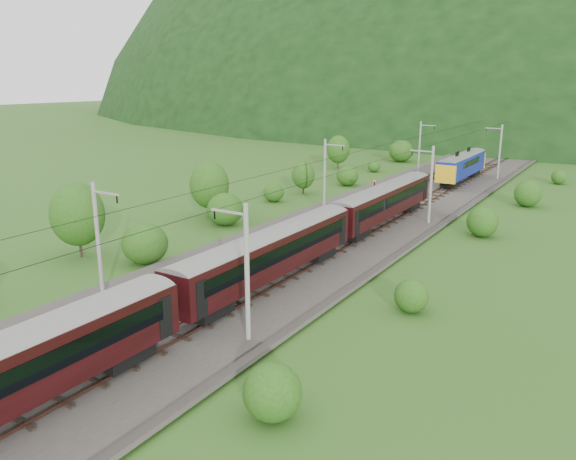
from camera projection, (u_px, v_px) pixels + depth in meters
The scene contains 14 objects.
ground at pixel (170, 320), 35.69m from camera, with size 600.00×600.00×0.00m, color #31591B.
railbed at pixel (259, 273), 43.83m from camera, with size 14.00×220.00×0.30m, color #38332D.
track_left at pixel (235, 265), 45.01m from camera, with size 2.40×220.00×0.27m.
track_right at pixel (285, 276), 42.55m from camera, with size 2.40×220.00×0.27m.
catenary_left at pixel (325, 173), 63.84m from camera, with size 2.54×192.28×8.00m.
catenary_right at pixel (430, 183), 57.56m from camera, with size 2.54×192.28×8.00m.
overhead_wires at pixel (258, 186), 42.02m from camera, with size 4.83×198.00×0.03m.
mountain_ridge at pixel (370, 104), 342.63m from camera, with size 336.00×280.00×132.00m, color black.
train at pixel (271, 246), 40.18m from camera, with size 2.72×110.02×4.72m.
hazard_post_near at pixel (417, 187), 74.15m from camera, with size 0.15×0.15×1.39m, color red.
hazard_post_far at pixel (466, 166), 91.86m from camera, with size 0.15×0.15×1.43m, color red.
signal at pixel (374, 187), 71.05m from camera, with size 0.24×0.24×2.16m.
vegetation_left at pixel (159, 210), 53.61m from camera, with size 13.63×144.00×6.51m.
vegetation_right at pixel (390, 308), 34.16m from camera, with size 6.09×105.14×2.85m.
Camera 1 is at (23.89, -23.93, 14.85)m, focal length 35.00 mm.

